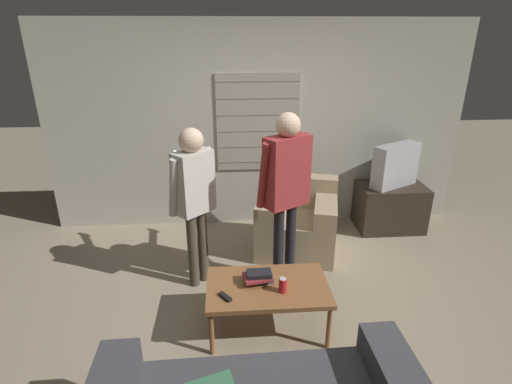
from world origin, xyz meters
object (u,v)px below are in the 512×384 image
(armchair_beige, at_px, (297,222))
(spare_remote, at_px, (225,297))
(tv, at_px, (395,165))
(person_left_standing, at_px, (193,190))
(person_right_standing, at_px, (286,181))
(soda_can, at_px, (283,285))
(coffee_table, at_px, (268,289))
(book_stack, at_px, (259,276))

(armchair_beige, height_order, spare_remote, armchair_beige)
(spare_remote, bearing_deg, tv, 5.07)
(person_left_standing, height_order, person_right_standing, person_right_standing)
(person_right_standing, relative_size, soda_can, 13.92)
(armchair_beige, bearing_deg, soda_can, 89.93)
(tv, distance_m, soda_can, 2.52)
(person_left_standing, bearing_deg, tv, -19.49)
(spare_remote, bearing_deg, coffee_table, -15.18)
(soda_can, bearing_deg, spare_remote, -173.96)
(person_right_standing, relative_size, spare_remote, 13.73)
(person_left_standing, distance_m, spare_remote, 1.09)
(soda_can, bearing_deg, person_right_standing, 81.53)
(armchair_beige, xyz_separation_m, spare_remote, (-0.83, -1.47, 0.11))
(coffee_table, bearing_deg, tv, 45.37)
(coffee_table, relative_size, person_right_standing, 0.58)
(tv, distance_m, book_stack, 2.54)
(book_stack, height_order, soda_can, soda_can)
(person_left_standing, xyz_separation_m, person_right_standing, (0.86, -0.09, 0.10))
(person_left_standing, bearing_deg, person_right_standing, -48.81)
(tv, bearing_deg, soda_can, 20.47)
(person_left_standing, relative_size, soda_can, 12.78)
(person_right_standing, bearing_deg, coffee_table, -140.20)
(person_right_standing, relative_size, book_stack, 6.67)
(coffee_table, relative_size, person_left_standing, 0.63)
(person_left_standing, distance_m, soda_can, 1.23)
(person_right_standing, bearing_deg, spare_remote, -157.15)
(tv, xyz_separation_m, person_right_standing, (-1.54, -1.13, 0.27))
(coffee_table, xyz_separation_m, person_left_standing, (-0.63, 0.74, 0.62))
(coffee_table, xyz_separation_m, soda_can, (0.11, -0.09, 0.10))
(tv, xyz_separation_m, book_stack, (-1.83, -1.72, -0.36))
(person_right_standing, distance_m, book_stack, 0.92)
(person_right_standing, bearing_deg, person_left_standing, 142.86)
(coffee_table, xyz_separation_m, spare_remote, (-0.35, -0.14, 0.05))
(coffee_table, distance_m, book_stack, 0.13)
(tv, distance_m, person_right_standing, 1.92)
(armchair_beige, bearing_deg, book_stack, 80.96)
(tv, relative_size, person_right_standing, 0.37)
(tv, xyz_separation_m, spare_remote, (-2.11, -1.93, -0.40))
(person_left_standing, height_order, spare_remote, person_left_standing)
(armchair_beige, xyz_separation_m, book_stack, (-0.55, -1.27, 0.15))
(book_stack, distance_m, soda_can, 0.24)
(book_stack, bearing_deg, spare_remote, -144.50)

